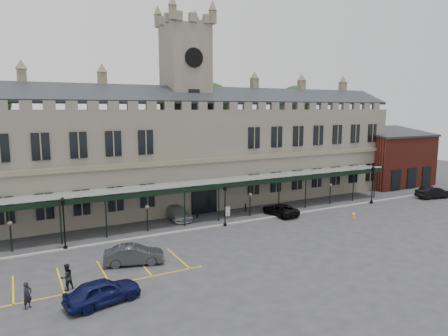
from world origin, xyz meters
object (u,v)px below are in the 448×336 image
station_building (187,154)px  car_van (280,210)px  car_left_b (134,255)px  person_a (27,295)px  sign_board (227,212)px  lamp_post_left (64,218)px  clock_tower (186,101)px  lamp_post_right (373,181)px  person_b (67,277)px  lamp_post_mid (225,201)px  car_left_a (103,291)px  traffic_cone (354,215)px  car_right_b (434,192)px  car_taxi (177,213)px

station_building → car_van: size_ratio=12.55×
car_left_b → person_a: 8.63m
car_van → sign_board: bearing=-28.7°
lamp_post_left → sign_board: lamp_post_left is taller
clock_tower → lamp_post_left: 21.66m
clock_tower → lamp_post_right: (21.15, -10.90, -10.17)m
lamp_post_left → person_b: lamp_post_left is taller
lamp_post_mid → lamp_post_left: bearing=179.0°
car_left_b → car_van: bearing=-55.0°
lamp_post_right → car_left_a: 37.85m
lamp_post_mid → person_a: (-18.91, -9.62, -1.78)m
car_van → person_a: person_a is taller
traffic_cone → sign_board: (-12.14, 7.32, 0.16)m
car_right_b → person_a: (-50.20, -7.60, 0.04)m
station_building → sign_board: station_building is taller
station_building → traffic_cone: bearing=-46.9°
clock_tower → sign_board: clock_tower is taller
clock_tower → sign_board: size_ratio=22.42×
station_building → lamp_post_mid: 11.34m
lamp_post_mid → lamp_post_right: bearing=-0.4°
lamp_post_right → car_van: size_ratio=1.04×
station_building → car_left_b: 20.82m
traffic_cone → car_van: size_ratio=0.16×
sign_board → person_b: (-18.48, -11.25, 0.38)m
lamp_post_right → car_right_b: (9.85, -1.88, -2.13)m
clock_tower → car_left_b: (-11.50, -16.47, -12.35)m
sign_board → car_taxi: bearing=170.9°
station_building → lamp_post_right: (21.15, -10.82, -3.53)m
lamp_post_left → traffic_cone: size_ratio=6.14×
person_b → sign_board: bearing=-174.1°
lamp_post_right → person_b: (-37.91, -7.91, -2.02)m
car_right_b → person_b: person_b is taller
clock_tower → car_right_b: 35.72m
station_building → sign_board: bearing=-77.0°
station_building → car_taxi: bearing=-122.4°
lamp_post_left → traffic_cone: bearing=-8.4°
lamp_post_mid → lamp_post_right: 21.44m
car_left_b → car_taxi: size_ratio=0.93×
car_right_b → clock_tower: bearing=78.0°
lamp_post_right → lamp_post_left: bearing=179.4°
traffic_cone → person_a: bearing=-170.6°
traffic_cone → car_left_b: (-25.37, -1.59, 0.38)m
clock_tower → sign_board: (1.73, -7.56, -12.57)m
sign_board → car_right_b: size_ratio=0.22×
car_left_a → car_right_b: car_right_b is taller
car_left_a → car_taxi: 19.48m
clock_tower → traffic_cone: size_ratio=32.08×
clock_tower → station_building: bearing=-90.0°
lamp_post_left → car_left_a: size_ratio=1.01×
clock_tower → car_right_b: (31.00, -12.78, -12.30)m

